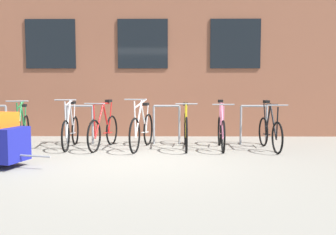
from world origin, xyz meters
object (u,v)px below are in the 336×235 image
(bicycle_pink, at_px, (221,131))
(bicycle_green, at_px, (22,130))
(bicycle_white, at_px, (142,130))
(bicycle_silver, at_px, (71,130))
(bicycle_red, at_px, (104,130))
(bicycle_yellow, at_px, (186,130))
(bicycle_black, at_px, (270,132))

(bicycle_pink, xyz_separation_m, bicycle_green, (-4.33, 0.12, 0.00))
(bicycle_white, bearing_deg, bicycle_pink, 1.06)
(bicycle_pink, xyz_separation_m, bicycle_silver, (-3.25, 0.07, -0.00))
(bicycle_red, xyz_separation_m, bicycle_yellow, (1.77, 0.03, 0.01))
(bicycle_white, bearing_deg, bicycle_silver, 176.27)
(bicycle_pink, bearing_deg, bicycle_black, -3.82)
(bicycle_pink, height_order, bicycle_yellow, bicycle_pink)
(bicycle_yellow, bearing_deg, bicycle_white, -174.18)
(bicycle_red, relative_size, bicycle_white, 0.96)
(bicycle_silver, relative_size, bicycle_black, 1.01)
(bicycle_pink, xyz_separation_m, bicycle_black, (1.02, -0.07, -0.01))
(bicycle_pink, distance_m, bicycle_silver, 3.25)
(bicycle_yellow, relative_size, bicycle_black, 1.12)
(bicycle_green, distance_m, bicycle_white, 2.63)
(bicycle_silver, distance_m, bicycle_white, 1.56)
(bicycle_green, relative_size, bicycle_white, 0.94)
(bicycle_red, xyz_separation_m, bicycle_black, (3.55, -0.10, -0.01))
(bicycle_pink, bearing_deg, bicycle_red, 179.24)
(bicycle_green, bearing_deg, bicycle_red, -2.90)
(bicycle_black, bearing_deg, bicycle_pink, 176.18)
(bicycle_red, bearing_deg, bicycle_green, 177.10)
(bicycle_white, bearing_deg, bicycle_yellow, 5.82)
(bicycle_yellow, distance_m, bicycle_white, 0.95)
(bicycle_pink, relative_size, bicycle_black, 1.02)
(bicycle_pink, xyz_separation_m, bicycle_white, (-1.70, -0.03, 0.02))
(bicycle_black, bearing_deg, bicycle_silver, 178.15)
(bicycle_pink, bearing_deg, bicycle_white, -178.94)
(bicycle_white, xyz_separation_m, bicycle_black, (2.72, -0.04, -0.03))
(bicycle_yellow, height_order, bicycle_white, bicycle_white)
(bicycle_red, height_order, bicycle_yellow, bicycle_red)
(bicycle_silver, xyz_separation_m, bicycle_yellow, (2.50, -0.01, 0.02))
(bicycle_green, distance_m, bicycle_yellow, 3.57)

